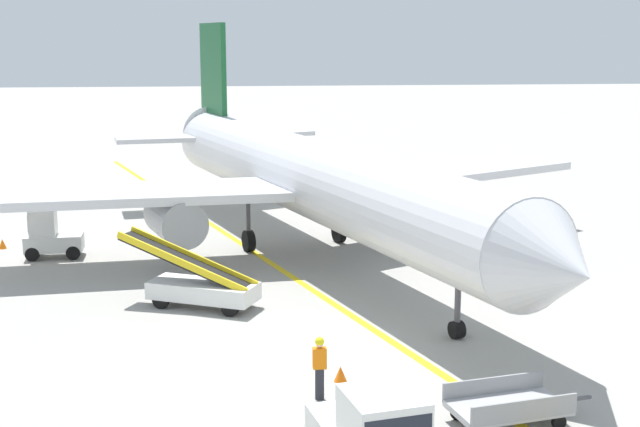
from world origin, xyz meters
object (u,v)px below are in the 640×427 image
object	(u,v)px
baggage_tug_near_wing	(50,236)
safety_cone_tail_area	(2,244)
baggage_cart_loaded	(509,406)
safety_cone_nose_right	(536,291)
safety_cone_nose_left	(340,374)
belt_loader_forward_hold	(200,285)
safety_cone_wingtip_right	(552,239)
ground_crew_marshaller	(320,366)
safety_cone_wingtip_left	(569,270)
airliner	(307,177)

from	to	relation	value
baggage_tug_near_wing	safety_cone_tail_area	bearing A→B (deg)	142.57
baggage_cart_loaded	safety_cone_nose_right	distance (m)	11.25
baggage_cart_loaded	safety_cone_nose_left	distance (m)	4.89
safety_cone_nose_left	safety_cone_tail_area	xyz separation A→B (m)	(-13.00, 17.12, 0.00)
belt_loader_forward_hold	safety_cone_wingtip_right	xyz separation A→B (m)	(15.80, 7.85, -0.56)
baggage_cart_loaded	safety_cone_tail_area	world-z (taller)	baggage_cart_loaded
baggage_tug_near_wing	belt_loader_forward_hold	world-z (taller)	belt_loader_forward_hold
safety_cone_nose_left	safety_cone_tail_area	bearing A→B (deg)	127.20
ground_crew_marshaller	safety_cone_wingtip_left	world-z (taller)	ground_crew_marshaller
ground_crew_marshaller	belt_loader_forward_hold	bearing A→B (deg)	111.08
baggage_cart_loaded	safety_cone_wingtip_right	size ratio (longest dim) A/B	8.73
safety_cone_wingtip_left	safety_cone_tail_area	world-z (taller)	same
airliner	baggage_cart_loaded	size ratio (longest dim) A/B	8.99
airliner	baggage_tug_near_wing	bearing A→B (deg)	176.79
baggage_tug_near_wing	safety_cone_wingtip_left	xyz separation A→B (m)	(21.06, -5.26, -0.71)
safety_cone_wingtip_right	baggage_cart_loaded	bearing A→B (deg)	-113.82
airliner	baggage_tug_near_wing	distance (m)	11.33
belt_loader_forward_hold	safety_cone_wingtip_left	size ratio (longest dim) A/B	11.47
belt_loader_forward_hold	safety_cone_tail_area	distance (m)	13.30
airliner	belt_loader_forward_hold	size ratio (longest dim) A/B	6.85
safety_cone_wingtip_left	airliner	bearing A→B (deg)	155.18
safety_cone_nose_left	safety_cone_wingtip_left	world-z (taller)	same
airliner	safety_cone_wingtip_right	xyz separation A→B (m)	(11.32, 0.60, -3.20)
safety_cone_nose_left	safety_cone_nose_right	distance (m)	10.84
baggage_tug_near_wing	safety_cone_nose_right	distance (m)	20.36
baggage_cart_loaded	safety_cone_tail_area	xyz separation A→B (m)	(-16.70, 20.30, -0.25)
baggage_cart_loaded	ground_crew_marshaller	distance (m)	4.88
baggage_tug_near_wing	safety_cone_tail_area	xyz separation A→B (m)	(-2.47, 1.89, -0.71)
ground_crew_marshaller	airliner	bearing A→B (deg)	85.60
ground_crew_marshaller	safety_cone_wingtip_left	distance (m)	15.81
safety_cone_nose_left	safety_cone_tail_area	world-z (taller)	same
safety_cone_wingtip_left	safety_cone_tail_area	xyz separation A→B (m)	(-23.53, 7.15, 0.00)
belt_loader_forward_hold	safety_cone_nose_right	size ratio (longest dim) A/B	11.47
safety_cone_tail_area	belt_loader_forward_hold	bearing A→B (deg)	-47.26
belt_loader_forward_hold	safety_cone_tail_area	world-z (taller)	belt_loader_forward_hold
baggage_tug_near_wing	baggage_cart_loaded	size ratio (longest dim) A/B	0.64
baggage_cart_loaded	safety_cone_nose_right	bearing A→B (deg)	66.73
belt_loader_forward_hold	airliner	bearing A→B (deg)	58.27
baggage_cart_loaded	safety_cone_nose_right	size ratio (longest dim) A/B	8.73
baggage_cart_loaded	safety_cone_nose_right	xyz separation A→B (m)	(4.44, 10.33, -0.25)
ground_crew_marshaller	safety_cone_wingtip_right	size ratio (longest dim) A/B	3.86
belt_loader_forward_hold	safety_cone_nose_left	bearing A→B (deg)	-61.62
safety_cone_wingtip_right	safety_cone_tail_area	world-z (taller)	same
safety_cone_wingtip_right	baggage_tug_near_wing	bearing A→B (deg)	179.96
belt_loader_forward_hold	safety_cone_wingtip_left	world-z (taller)	belt_loader_forward_hold
baggage_cart_loaded	safety_cone_nose_left	xyz separation A→B (m)	(-3.71, 3.18, -0.25)
safety_cone_tail_area	safety_cone_wingtip_right	bearing A→B (deg)	-4.40
belt_loader_forward_hold	safety_cone_nose_right	bearing A→B (deg)	-0.99
ground_crew_marshaller	safety_cone_nose_right	size ratio (longest dim) A/B	3.86
airliner	ground_crew_marshaller	world-z (taller)	airliner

